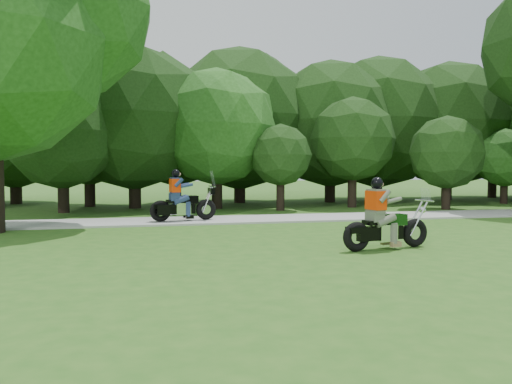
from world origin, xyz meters
name	(u,v)px	position (x,y,z in m)	size (l,w,h in m)	color
ground	(509,262)	(0.00, 0.00, 0.00)	(100.00, 100.00, 0.00)	#2A5C1A
walkway	(341,217)	(0.00, 8.00, 0.03)	(60.00, 2.20, 0.06)	#9D9D98
tree_line	(295,126)	(0.50, 14.90, 3.66)	(39.97, 11.69, 7.44)	black
chopper_motorcycle	(383,223)	(-1.64, 1.76, 0.57)	(2.14, 0.75, 1.54)	black
touring_motorcycle	(179,202)	(-5.47, 7.73, 0.64)	(2.11, 0.86, 1.61)	black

